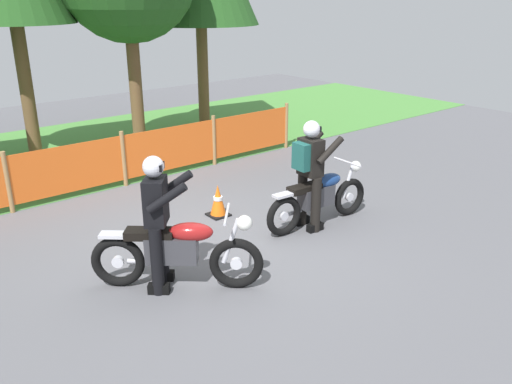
{
  "coord_description": "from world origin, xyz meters",
  "views": [
    {
      "loc": [
        -4.13,
        -5.92,
        3.44
      ],
      "look_at": [
        0.15,
        -0.75,
        0.9
      ],
      "focal_mm": 37.32,
      "sensor_mm": 36.0,
      "label": 1
    }
  ],
  "objects_px": {
    "traffic_cone": "(218,201)",
    "motorcycle_trailing": "(177,251)",
    "rider_lead": "(310,169)",
    "rider_trailing": "(158,219)",
    "motorcycle_lead": "(319,197)"
  },
  "relations": [
    {
      "from": "rider_lead",
      "to": "rider_trailing",
      "type": "height_order",
      "value": "same"
    },
    {
      "from": "motorcycle_trailing",
      "to": "rider_lead",
      "type": "height_order",
      "value": "rider_lead"
    },
    {
      "from": "traffic_cone",
      "to": "motorcycle_lead",
      "type": "bearing_deg",
      "value": -51.65
    },
    {
      "from": "rider_lead",
      "to": "motorcycle_lead",
      "type": "bearing_deg",
      "value": 0.51
    },
    {
      "from": "motorcycle_lead",
      "to": "motorcycle_trailing",
      "type": "distance_m",
      "value": 2.7
    },
    {
      "from": "motorcycle_lead",
      "to": "rider_lead",
      "type": "distance_m",
      "value": 0.54
    },
    {
      "from": "motorcycle_lead",
      "to": "rider_trailing",
      "type": "relative_size",
      "value": 1.17
    },
    {
      "from": "traffic_cone",
      "to": "motorcycle_trailing",
      "type": "bearing_deg",
      "value": -138.16
    },
    {
      "from": "motorcycle_trailing",
      "to": "rider_lead",
      "type": "distance_m",
      "value": 2.53
    },
    {
      "from": "rider_lead",
      "to": "rider_trailing",
      "type": "bearing_deg",
      "value": -173.58
    },
    {
      "from": "motorcycle_lead",
      "to": "rider_lead",
      "type": "height_order",
      "value": "rider_lead"
    },
    {
      "from": "motorcycle_trailing",
      "to": "traffic_cone",
      "type": "xyz_separation_m",
      "value": [
        1.68,
        1.51,
        -0.23
      ]
    },
    {
      "from": "motorcycle_lead",
      "to": "rider_lead",
      "type": "relative_size",
      "value": 1.17
    },
    {
      "from": "rider_trailing",
      "to": "motorcycle_trailing",
      "type": "bearing_deg",
      "value": 0.57
    },
    {
      "from": "motorcycle_trailing",
      "to": "rider_trailing",
      "type": "distance_m",
      "value": 0.48
    }
  ]
}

